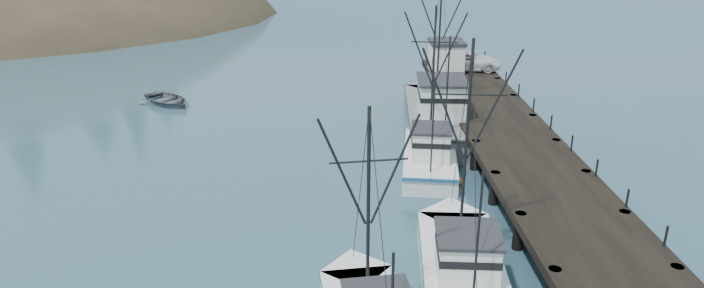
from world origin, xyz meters
name	(u,v)px	position (x,y,z in m)	size (l,w,h in m)	color
pier	(516,145)	(14.00, 16.00, 1.69)	(6.00, 44.00, 2.00)	black
moored_sailboats	(65,35)	(-31.72, 59.58, 0.33)	(21.42, 19.44, 6.35)	white
trawler_near	(461,263)	(8.00, 3.41, 0.82)	(4.52, 11.25, 11.35)	white
trawler_far	(430,155)	(8.53, 16.47, 0.82)	(4.54, 10.41, 10.71)	white
work_vessel	(437,115)	(10.19, 23.59, 1.23)	(5.65, 15.63, 13.04)	slate
pier_shed	(446,56)	(12.50, 33.55, 3.42)	(3.00, 3.20, 2.80)	silver
pickup_truck	(468,61)	(14.61, 34.00, 2.82)	(2.72, 5.91, 1.64)	silver
motorboat	(168,104)	(-11.92, 30.96, 0.00)	(3.74, 5.23, 1.08)	#53565C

